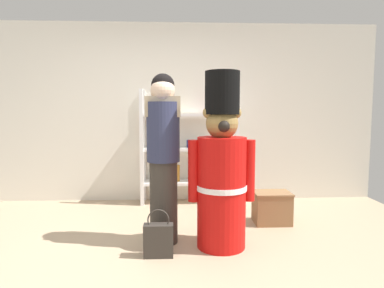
# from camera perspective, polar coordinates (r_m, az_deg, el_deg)

# --- Properties ---
(ground_plane) EXTENTS (6.40, 6.40, 0.00)m
(ground_plane) POSITION_cam_1_polar(r_m,az_deg,el_deg) (3.02, -7.67, -20.07)
(ground_plane) COLOR tan
(back_wall) EXTENTS (6.40, 0.12, 2.60)m
(back_wall) POSITION_cam_1_polar(r_m,az_deg,el_deg) (4.93, -5.55, 5.40)
(back_wall) COLOR silver
(back_wall) RESTS_ON ground_plane
(merchandise_shelf) EXTENTS (1.39, 0.35, 1.63)m
(merchandise_shelf) POSITION_cam_1_polar(r_m,az_deg,el_deg) (4.73, -0.59, -0.48)
(merchandise_shelf) COLOR white
(merchandise_shelf) RESTS_ON ground_plane
(teddy_bear_guard) EXTENTS (0.64, 0.49, 1.69)m
(teddy_bear_guard) POSITION_cam_1_polar(r_m,az_deg,el_deg) (3.17, 5.16, -4.92)
(teddy_bear_guard) COLOR red
(teddy_bear_guard) RESTS_ON ground_plane
(person_shopper) EXTENTS (0.34, 0.32, 1.68)m
(person_shopper) POSITION_cam_1_polar(r_m,az_deg,el_deg) (3.25, -5.01, -1.65)
(person_shopper) COLOR #38332D
(person_shopper) RESTS_ON ground_plane
(shopping_bag) EXTENTS (0.27, 0.11, 0.44)m
(shopping_bag) POSITION_cam_1_polar(r_m,az_deg,el_deg) (3.10, -5.84, -16.17)
(shopping_bag) COLOR #332D28
(shopping_bag) RESTS_ON ground_plane
(display_crate) EXTENTS (0.43, 0.33, 0.37)m
(display_crate) POSITION_cam_1_polar(r_m,az_deg,el_deg) (4.05, 13.69, -10.67)
(display_crate) COLOR olive
(display_crate) RESTS_ON ground_plane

